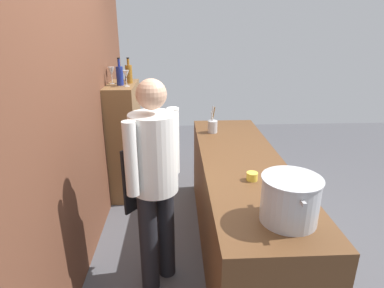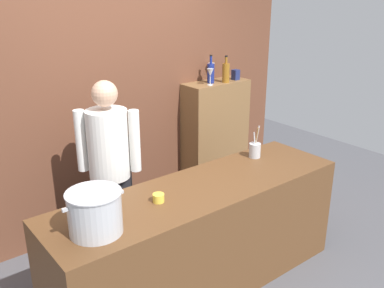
# 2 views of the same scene
# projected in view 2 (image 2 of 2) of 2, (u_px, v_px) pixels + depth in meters

# --- Properties ---
(ground_plane) EXTENTS (8.00, 8.00, 0.00)m
(ground_plane) POSITION_uv_depth(u_px,v_px,m) (200.00, 284.00, 3.60)
(ground_plane) COLOR #4C4C51
(brick_back_panel) EXTENTS (4.40, 0.10, 3.00)m
(brick_back_panel) POSITION_uv_depth(u_px,v_px,m) (108.00, 80.00, 4.10)
(brick_back_panel) COLOR brown
(brick_back_panel) RESTS_ON ground_plane
(prep_counter) EXTENTS (2.47, 0.70, 0.90)m
(prep_counter) POSITION_uv_depth(u_px,v_px,m) (201.00, 238.00, 3.44)
(prep_counter) COLOR brown
(prep_counter) RESTS_ON ground_plane
(bar_cabinet) EXTENTS (0.76, 0.32, 1.36)m
(bar_cabinet) POSITION_uv_depth(u_px,v_px,m) (215.00, 140.00, 4.93)
(bar_cabinet) COLOR brown
(bar_cabinet) RESTS_ON ground_plane
(chef) EXTENTS (0.45, 0.43, 1.66)m
(chef) POSITION_uv_depth(u_px,v_px,m) (110.00, 163.00, 3.58)
(chef) COLOR black
(chef) RESTS_ON ground_plane
(stockpot_large) EXTENTS (0.41, 0.35, 0.28)m
(stockpot_large) POSITION_uv_depth(u_px,v_px,m) (95.00, 212.00, 2.64)
(stockpot_large) COLOR #B7BABF
(stockpot_large) RESTS_ON prep_counter
(utensil_crock) EXTENTS (0.10, 0.10, 0.29)m
(utensil_crock) POSITION_uv_depth(u_px,v_px,m) (255.00, 150.00, 3.84)
(utensil_crock) COLOR #B7BABF
(utensil_crock) RESTS_ON prep_counter
(butter_jar) EXTENTS (0.08, 0.08, 0.06)m
(butter_jar) POSITION_uv_depth(u_px,v_px,m) (158.00, 198.00, 3.05)
(butter_jar) COLOR yellow
(butter_jar) RESTS_ON prep_counter
(wine_bottle_amber) EXTENTS (0.08, 0.08, 0.29)m
(wine_bottle_amber) POSITION_uv_depth(u_px,v_px,m) (226.00, 72.00, 4.63)
(wine_bottle_amber) COLOR #8C5919
(wine_bottle_amber) RESTS_ON bar_cabinet
(wine_bottle_cobalt) EXTENTS (0.08, 0.08, 0.30)m
(wine_bottle_cobalt) POSITION_uv_depth(u_px,v_px,m) (211.00, 73.00, 4.60)
(wine_bottle_cobalt) COLOR navy
(wine_bottle_cobalt) RESTS_ON bar_cabinet
(wine_glass_wide) EXTENTS (0.07, 0.07, 0.18)m
(wine_glass_wide) POSITION_uv_depth(u_px,v_px,m) (210.00, 73.00, 4.49)
(wine_glass_wide) COLOR silver
(wine_glass_wide) RESTS_ON bar_cabinet
(wine_glass_tall) EXTENTS (0.07, 0.07, 0.19)m
(wine_glass_tall) POSITION_uv_depth(u_px,v_px,m) (211.00, 68.00, 4.73)
(wine_glass_tall) COLOR silver
(wine_glass_tall) RESTS_ON bar_cabinet
(spice_tin_navy) EXTENTS (0.07, 0.07, 0.11)m
(spice_tin_navy) POSITION_uv_depth(u_px,v_px,m) (236.00, 75.00, 4.78)
(spice_tin_navy) COLOR navy
(spice_tin_navy) RESTS_ON bar_cabinet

